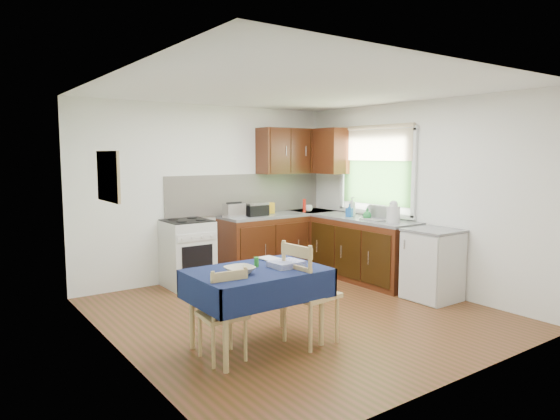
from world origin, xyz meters
TOP-DOWN VIEW (x-y plane):
  - floor at (0.00, 0.00)m, footprint 4.20×4.20m
  - ceiling at (0.00, 0.00)m, footprint 4.00×4.20m
  - wall_back at (0.00, 2.10)m, footprint 4.00×0.02m
  - wall_front at (0.00, -2.10)m, footprint 4.00×0.02m
  - wall_left at (-2.00, 0.00)m, footprint 0.02×4.20m
  - wall_right at (2.00, 0.00)m, footprint 0.02×4.20m
  - base_cabinets at (1.36, 1.26)m, footprint 1.90×2.30m
  - worktop_back at (1.05, 1.80)m, footprint 1.90×0.60m
  - worktop_right at (1.70, 0.65)m, footprint 0.60×1.70m
  - worktop_corner at (1.70, 1.80)m, footprint 0.60×0.60m
  - splashback at (0.65, 2.08)m, footprint 2.70×0.02m
  - upper_cabinets at (1.52, 1.80)m, footprint 1.20×0.85m
  - stove at (-0.50, 1.80)m, footprint 0.60×0.61m
  - window at (1.97, 0.70)m, footprint 0.04×1.48m
  - fridge at (1.70, -0.55)m, footprint 0.58×0.60m
  - corkboard at (-1.97, 0.30)m, footprint 0.04×0.62m
  - dining_table at (-0.91, -0.58)m, footprint 1.23×0.83m
  - chair_far at (-1.31, -0.67)m, footprint 0.40×0.40m
  - chair_near at (-0.47, -0.78)m, footprint 0.48×0.48m
  - toaster at (0.22, 1.77)m, footprint 0.29×0.18m
  - sandwich_press at (0.58, 1.78)m, footprint 0.33×0.29m
  - sauce_bottle at (1.43, 1.68)m, footprint 0.05×0.05m
  - yellow_packet at (0.91, 1.87)m, footprint 0.14×0.11m
  - dish_rack at (1.72, 0.38)m, footprint 0.44×0.33m
  - kettle at (1.66, 0.07)m, footprint 0.18×0.18m
  - cup at (1.53, 1.70)m, footprint 0.14×0.14m
  - soap_bottle_a at (1.69, 0.88)m, footprint 0.13×0.13m
  - soap_bottle_b at (1.61, 0.86)m, footprint 0.11×0.11m
  - soap_bottle_c at (1.63, 0.52)m, footprint 0.15×0.15m
  - plate_bowl at (-1.12, -0.63)m, footprint 0.26×0.26m
  - book at (-0.65, -0.30)m, footprint 0.18×0.24m
  - spice_jar at (-0.86, -0.49)m, footprint 0.05×0.05m
  - tea_towel at (-0.62, -0.65)m, footprint 0.32×0.26m

SIDE VIEW (x-z plane):
  - floor at x=0.00m, z-range 0.00..0.00m
  - base_cabinets at x=1.36m, z-range 0.00..0.86m
  - fridge at x=1.70m, z-range 0.00..0.88m
  - chair_far at x=-1.31m, z-range 0.02..0.87m
  - stove at x=-0.50m, z-range 0.00..0.92m
  - chair_near at x=-0.47m, z-range 0.03..1.02m
  - dining_table at x=-0.91m, z-range 0.27..1.01m
  - book at x=-0.65m, z-range 0.74..0.76m
  - tea_towel at x=-0.62m, z-range 0.74..0.80m
  - plate_bowl at x=-1.12m, z-range 0.74..0.81m
  - spice_jar at x=-0.86m, z-range 0.74..0.84m
  - worktop_back at x=1.05m, z-range 0.86..0.90m
  - worktop_right at x=1.70m, z-range 0.86..0.90m
  - worktop_corner at x=1.70m, z-range 0.86..0.90m
  - dish_rack at x=1.72m, z-range 0.82..1.03m
  - cup at x=1.53m, z-range 0.90..1.01m
  - soap_bottle_c at x=1.63m, z-range 0.90..1.05m
  - yellow_packet at x=0.91m, z-range 0.90..1.06m
  - soap_bottle_b at x=1.61m, z-range 0.90..1.09m
  - sandwich_press at x=0.58m, z-range 0.90..1.09m
  - toaster at x=0.22m, z-range 0.89..1.11m
  - sauce_bottle at x=1.43m, z-range 0.90..1.11m
  - kettle at x=1.66m, z-range 0.88..1.18m
  - soap_bottle_a at x=1.69m, z-range 0.90..1.18m
  - splashback at x=0.65m, z-range 0.90..1.50m
  - wall_back at x=0.00m, z-range 0.00..2.50m
  - wall_front at x=0.00m, z-range 0.00..2.50m
  - wall_left at x=-2.00m, z-range 0.00..2.50m
  - wall_right at x=2.00m, z-range 0.00..2.50m
  - corkboard at x=-1.97m, z-range 1.36..1.83m
  - window at x=1.97m, z-range 1.02..2.28m
  - upper_cabinets at x=1.52m, z-range 1.50..2.20m
  - ceiling at x=0.00m, z-range 2.49..2.51m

